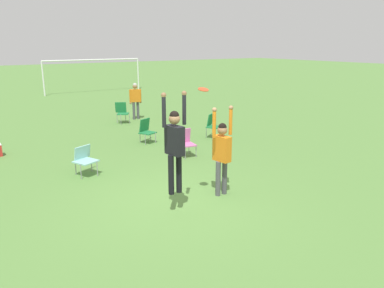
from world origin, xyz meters
The scene contains 11 objects.
ground_plane centered at (0.00, 0.00, 0.00)m, with size 120.00×120.00×0.00m, color #56843D.
person_jumping centered at (-0.25, -0.34, 1.56)m, with size 0.57×0.45×2.13m.
person_defending centered at (1.14, -0.14, 1.12)m, with size 0.58×0.45×2.11m.
frisbee centered at (0.48, -0.32, 2.55)m, with size 0.23×0.22×0.07m.
camping_chair_0 centered at (2.59, 8.79, 0.54)m, with size 0.66×0.73×0.92m.
camping_chair_1 centered at (4.31, 4.41, 0.53)m, with size 0.64×0.70×0.89m.
camping_chair_2 centered at (-1.05, 3.04, 0.46)m, with size 0.69×0.73×0.77m.
camping_chair_4 centered at (1.91, 5.15, 0.48)m, with size 0.63×0.68×0.85m.
camping_chair_5 centered at (2.15, 2.94, 0.50)m, with size 0.55×0.59×0.87m.
person_spectator_near centered at (3.47, 9.22, 1.02)m, with size 0.62×0.33×1.69m.
soccer_goal centered at (5.35, 19.87, 1.84)m, with size 7.10×0.10×2.35m.
Camera 1 is at (-4.05, -6.59, 3.48)m, focal length 35.00 mm.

